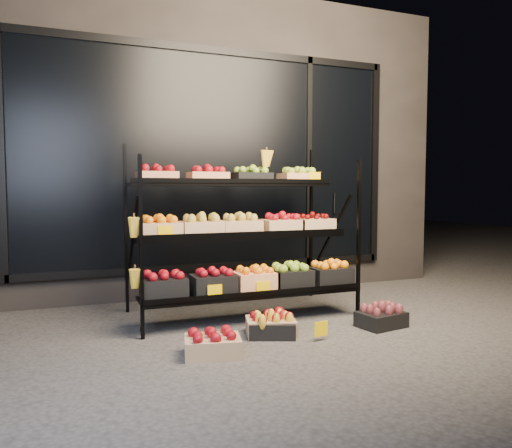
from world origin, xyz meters
name	(u,v)px	position (x,y,z in m)	size (l,w,h in m)	color
ground	(267,332)	(0.00, 0.00, 0.00)	(24.00, 24.00, 0.00)	#514F4C
building	(191,149)	(0.00, 2.59, 1.75)	(6.00, 2.08, 3.50)	#2D2826
display_rack	(242,234)	(-0.01, 0.60, 0.79)	(2.18, 1.02, 1.73)	black
tag_floor_b	(321,334)	(0.30, -0.40, 0.06)	(0.13, 0.01, 0.12)	#F1BB00
floor_crate_left	(213,343)	(-0.61, -0.42, 0.10)	(0.46, 0.38, 0.20)	tan
floor_crate_midleft	(272,326)	(-0.01, -0.14, 0.09)	(0.45, 0.40, 0.19)	black
floor_crate_midright	(271,324)	(-0.01, -0.10, 0.10)	(0.47, 0.40, 0.20)	tan
floor_crate_right	(381,317)	(1.00, -0.23, 0.09)	(0.44, 0.35, 0.20)	black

